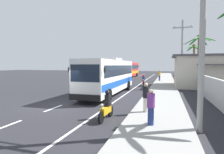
# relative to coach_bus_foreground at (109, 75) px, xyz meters

# --- Properties ---
(ground_plane) EXTENTS (160.00, 160.00, 0.00)m
(ground_plane) POSITION_rel_coach_bus_foreground_xyz_m (-1.70, -6.04, -1.88)
(ground_plane) COLOR #28282D
(sidewalk_kerb) EXTENTS (3.20, 90.00, 0.14)m
(sidewalk_kerb) POSITION_rel_coach_bus_foreground_xyz_m (5.10, 3.96, -1.81)
(sidewalk_kerb) COLOR #999993
(sidewalk_kerb) RESTS_ON ground
(lane_markings) EXTENTS (3.45, 71.00, 0.01)m
(lane_markings) POSITION_rel_coach_bus_foreground_xyz_m (0.34, 8.69, -1.88)
(lane_markings) COLOR white
(lane_markings) RESTS_ON ground
(boundary_wall) EXTENTS (0.24, 60.00, 1.91)m
(boundary_wall) POSITION_rel_coach_bus_foreground_xyz_m (8.90, 7.96, -0.93)
(boundary_wall) COLOR #B2B2AD
(boundary_wall) RESTS_ON ground
(coach_bus_foreground) EXTENTS (2.92, 11.39, 3.62)m
(coach_bus_foreground) POSITION_rel_coach_bus_foreground_xyz_m (0.00, 0.00, 0.00)
(coach_bus_foreground) COLOR white
(coach_bus_foreground) RESTS_ON ground
(coach_bus_far_lane) EXTENTS (3.62, 12.04, 3.75)m
(coach_bus_far_lane) POSITION_rel_coach_bus_foreground_xyz_m (-3.29, 23.92, 0.07)
(coach_bus_far_lane) COLOR red
(coach_bus_far_lane) RESTS_ON ground
(motorcycle_beside_bus) EXTENTS (0.56, 1.96, 1.55)m
(motorcycle_beside_bus) POSITION_rel_coach_bus_foreground_xyz_m (2.50, -8.33, -1.25)
(motorcycle_beside_bus) COLOR black
(motorcycle_beside_bus) RESTS_ON ground
(motorcycle_trailing) EXTENTS (0.56, 1.96, 1.59)m
(motorcycle_trailing) POSITION_rel_coach_bus_foreground_xyz_m (2.40, 8.05, -1.24)
(motorcycle_trailing) COLOR black
(motorcycle_trailing) RESTS_ON ground
(pedestrian_near_kerb) EXTENTS (0.36, 0.36, 1.71)m
(pedestrian_near_kerb) POSITION_rel_coach_bus_foreground_xyz_m (4.36, -6.68, -0.85)
(pedestrian_near_kerb) COLOR beige
(pedestrian_near_kerb) RESTS_ON sidewalk_kerb
(pedestrian_midwalk) EXTENTS (0.36, 0.36, 1.64)m
(pedestrian_midwalk) POSITION_rel_coach_bus_foreground_xyz_m (4.85, -8.99, -0.89)
(pedestrian_midwalk) COLOR navy
(pedestrian_midwalk) RESTS_ON sidewalk_kerb
(pedestrian_far_walk) EXTENTS (0.36, 0.36, 1.80)m
(pedestrian_far_walk) POSITION_rel_coach_bus_foreground_xyz_m (4.23, 15.92, -0.80)
(pedestrian_far_walk) COLOR navy
(pedestrian_far_walk) RESTS_ON sidewalk_kerb
(utility_pole_nearest) EXTENTS (3.43, 0.24, 9.31)m
(utility_pole_nearest) POSITION_rel_coach_bus_foreground_xyz_m (6.83, -8.93, 3.07)
(utility_pole_nearest) COLOR #9E9E99
(utility_pole_nearest) RESTS_ON ground
(utility_pole_mid) EXTENTS (2.31, 0.24, 8.29)m
(utility_pole_mid) POSITION_rel_coach_bus_foreground_xyz_m (7.20, 6.45, 2.48)
(utility_pole_mid) COLOR #9E9E99
(utility_pole_mid) RESTS_ON ground
(palm_nearest) EXTENTS (3.97, 3.75, 6.74)m
(palm_nearest) POSITION_rel_coach_bus_foreground_xyz_m (9.34, 8.27, 3.14)
(palm_nearest) COLOR brown
(palm_nearest) RESTS_ON ground
(palm_third) EXTENTS (2.67, 2.89, 6.06)m
(palm_third) POSITION_rel_coach_bus_foreground_xyz_m (9.34, 12.76, 2.44)
(palm_third) COLOR brown
(palm_third) RESTS_ON ground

